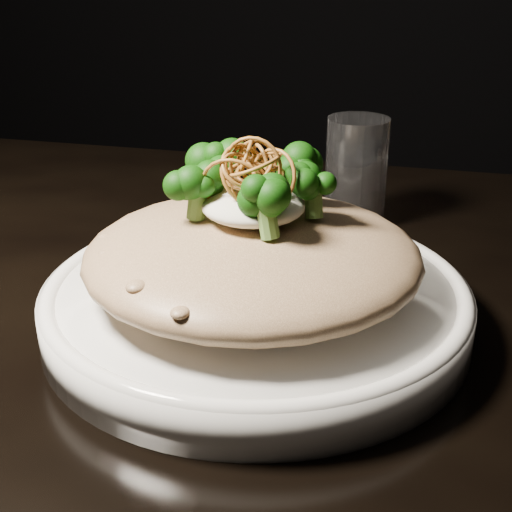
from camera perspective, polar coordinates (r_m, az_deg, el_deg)
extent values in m
cube|color=black|center=(0.57, -0.65, -5.63)|extent=(1.10, 0.80, 0.04)
cylinder|color=black|center=(1.20, -19.33, -10.51)|extent=(0.05, 0.05, 0.71)
cylinder|color=white|center=(0.52, 0.00, -3.91)|extent=(0.31, 0.31, 0.03)
ellipsoid|color=brown|center=(0.50, -0.27, 0.11)|extent=(0.24, 0.24, 0.05)
ellipsoid|color=silver|center=(0.49, -0.22, 4.06)|extent=(0.07, 0.07, 0.02)
cylinder|color=silver|center=(0.71, 8.00, 6.69)|extent=(0.07, 0.07, 0.11)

